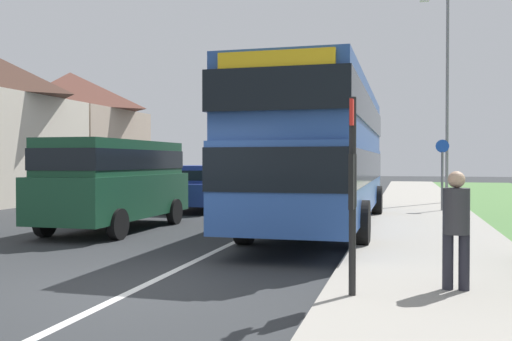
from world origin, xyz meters
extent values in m
plane|color=#2D3033|center=(0.00, 0.00, 0.00)|extent=(120.00, 120.00, 0.00)
cube|color=silver|center=(0.00, 8.00, 0.00)|extent=(0.14, 60.00, 0.01)
cube|color=#9E998E|center=(4.20, 6.00, 0.06)|extent=(3.20, 68.00, 0.12)
cube|color=#284C93|center=(1.54, 7.55, 1.32)|extent=(2.50, 11.38, 1.65)
cube|color=#284C93|center=(1.54, 7.55, 2.92)|extent=(2.45, 11.15, 1.55)
cube|color=black|center=(1.54, 7.55, 1.65)|extent=(2.52, 11.44, 0.76)
cube|color=black|center=(1.54, 7.55, 3.00)|extent=(2.52, 11.44, 0.72)
cube|color=gold|center=(1.54, 1.91, 3.42)|extent=(2.00, 0.08, 0.44)
cylinder|color=black|center=(0.29, 11.07, 0.50)|extent=(0.30, 1.00, 1.00)
cylinder|color=black|center=(2.79, 11.07, 0.50)|extent=(0.30, 1.00, 1.00)
cylinder|color=black|center=(0.29, 4.42, 0.50)|extent=(0.30, 1.00, 1.00)
cylinder|color=black|center=(2.79, 4.42, 0.50)|extent=(0.30, 1.00, 1.00)
cube|color=#19472D|center=(-3.63, 5.92, 0.90)|extent=(1.95, 5.23, 1.08)
cube|color=#19472D|center=(-3.63, 5.92, 1.88)|extent=(1.72, 4.82, 0.88)
cube|color=black|center=(-3.63, 5.92, 1.84)|extent=(1.75, 4.86, 0.49)
cylinder|color=black|center=(-4.58, 7.54, 0.36)|extent=(0.20, 0.72, 0.72)
cylinder|color=black|center=(-2.67, 7.54, 0.36)|extent=(0.20, 0.72, 0.72)
cylinder|color=black|center=(-4.58, 4.29, 0.36)|extent=(0.20, 0.72, 0.72)
cylinder|color=black|center=(-2.67, 4.29, 0.36)|extent=(0.20, 0.72, 0.72)
cube|color=navy|center=(-3.48, 11.84, 0.67)|extent=(1.78, 4.14, 0.73)
cube|color=navy|center=(-3.48, 11.63, 1.33)|extent=(1.56, 2.28, 0.60)
cube|color=black|center=(-3.48, 11.63, 1.30)|extent=(1.60, 2.30, 0.34)
cylinder|color=black|center=(-4.35, 13.12, 0.30)|extent=(0.20, 0.60, 0.60)
cylinder|color=black|center=(-2.61, 13.12, 0.30)|extent=(0.20, 0.60, 0.60)
cylinder|color=black|center=(-4.35, 10.55, 0.30)|extent=(0.20, 0.60, 0.60)
cylinder|color=black|center=(-2.61, 10.55, 0.30)|extent=(0.20, 0.60, 0.60)
cube|color=#B7B7BC|center=(-3.73, 16.90, 0.68)|extent=(1.76, 4.34, 0.77)
cube|color=#B7B7BC|center=(-3.73, 16.68, 1.38)|extent=(1.55, 2.39, 0.63)
cube|color=black|center=(-3.73, 16.68, 1.35)|extent=(1.58, 2.41, 0.35)
cylinder|color=black|center=(-4.59, 18.24, 0.30)|extent=(0.20, 0.60, 0.60)
cylinder|color=black|center=(-2.87, 18.24, 0.30)|extent=(0.20, 0.60, 0.60)
cylinder|color=black|center=(-4.59, 15.55, 0.30)|extent=(0.20, 0.60, 0.60)
cylinder|color=black|center=(-2.87, 15.55, 0.30)|extent=(0.20, 0.60, 0.60)
cylinder|color=#23232D|center=(4.18, 0.50, 0.42)|extent=(0.14, 0.14, 0.85)
cylinder|color=#23232D|center=(4.38, 0.50, 0.42)|extent=(0.14, 0.14, 0.85)
cylinder|color=#333338|center=(4.28, 0.50, 1.15)|extent=(0.34, 0.34, 0.60)
sphere|color=tan|center=(4.28, 0.50, 1.56)|extent=(0.22, 0.22, 0.22)
cylinder|color=black|center=(3.00, -0.13, 1.30)|extent=(0.09, 0.09, 2.60)
cube|color=red|center=(3.00, -0.13, 2.40)|extent=(0.04, 0.44, 0.32)
cube|color=black|center=(3.00, -0.11, 1.55)|extent=(0.06, 0.52, 0.68)
cylinder|color=slate|center=(4.87, 12.75, 1.05)|extent=(0.08, 0.08, 2.10)
cylinder|color=blue|center=(4.87, 12.75, 2.30)|extent=(0.44, 0.03, 0.44)
cylinder|color=slate|center=(5.29, 16.63, 4.23)|extent=(0.12, 0.12, 8.46)
cube|color=silver|center=(4.39, 16.63, 8.34)|extent=(0.36, 0.20, 0.14)
cube|color=tan|center=(-13.93, 19.65, 2.26)|extent=(6.42, 6.50, 4.52)
pyramid|color=brown|center=(-13.93, 19.65, 5.56)|extent=(6.42, 6.50, 2.08)
camera|label=1|loc=(3.62, -7.20, 1.81)|focal=39.35mm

